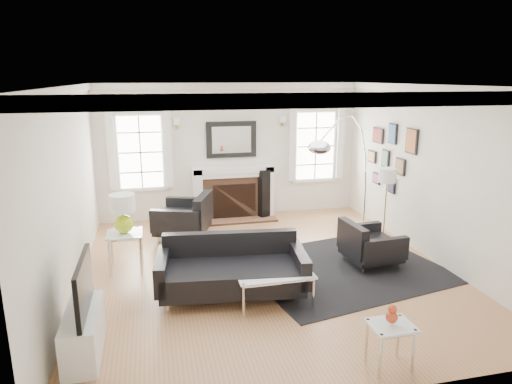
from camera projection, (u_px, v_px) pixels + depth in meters
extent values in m
plane|color=#996940|center=(266.00, 270.00, 7.09)|extent=(6.00, 6.00, 0.00)
cube|color=beige|center=(231.00, 151.00, 9.58)|extent=(5.50, 0.04, 2.80)
cube|color=beige|center=(352.00, 259.00, 3.91)|extent=(5.50, 0.04, 2.80)
cube|color=beige|center=(69.00, 193.00, 6.14)|extent=(0.04, 6.00, 2.80)
cube|color=beige|center=(431.00, 174.00, 7.34)|extent=(0.04, 6.00, 2.80)
cube|color=white|center=(267.00, 85.00, 6.40)|extent=(5.50, 6.00, 0.02)
cube|color=white|center=(267.00, 90.00, 6.42)|extent=(5.50, 6.00, 0.12)
cube|color=white|center=(198.00, 195.00, 9.43)|extent=(0.18, 0.38, 1.10)
cube|color=white|center=(268.00, 191.00, 9.76)|extent=(0.18, 0.38, 1.10)
cube|color=white|center=(233.00, 169.00, 9.48)|extent=(1.70, 0.38, 0.12)
cube|color=white|center=(233.00, 174.00, 9.50)|extent=(1.50, 0.34, 0.10)
cube|color=brown|center=(233.00, 197.00, 9.64)|extent=(1.30, 0.30, 0.90)
cube|color=black|center=(234.00, 201.00, 9.56)|extent=(0.90, 0.10, 0.76)
cube|color=brown|center=(236.00, 220.00, 9.49)|extent=(1.70, 0.50, 0.04)
cube|color=black|center=(231.00, 140.00, 9.48)|extent=(1.05, 0.06, 0.75)
cube|color=white|center=(232.00, 140.00, 9.45)|extent=(0.82, 0.02, 0.55)
cube|color=white|center=(140.00, 152.00, 9.13)|extent=(1.00, 0.05, 1.60)
cube|color=white|center=(140.00, 152.00, 9.11)|extent=(0.84, 0.02, 1.44)
cube|color=white|center=(111.00, 151.00, 8.91)|extent=(0.14, 0.05, 1.55)
cube|color=white|center=(168.00, 149.00, 9.15)|extent=(0.14, 0.05, 1.55)
cube|color=white|center=(315.00, 146.00, 9.94)|extent=(1.00, 0.05, 1.60)
cube|color=white|center=(315.00, 146.00, 9.91)|extent=(0.84, 0.02, 1.44)
cube|color=white|center=(292.00, 145.00, 9.71)|extent=(0.14, 0.05, 1.55)
cube|color=white|center=(340.00, 144.00, 9.95)|extent=(0.14, 0.05, 1.55)
cube|color=black|center=(412.00, 141.00, 7.79)|extent=(0.03, 0.34, 0.44)
cube|color=#B25C2F|center=(411.00, 141.00, 7.79)|extent=(0.01, 0.29, 0.39)
cube|color=black|center=(393.00, 134.00, 8.40)|extent=(0.03, 0.28, 0.38)
cube|color=#3A63A0|center=(392.00, 134.00, 8.39)|extent=(0.01, 0.23, 0.33)
cube|color=black|center=(378.00, 135.00, 8.94)|extent=(0.03, 0.40, 0.30)
cube|color=brown|center=(377.00, 135.00, 8.94)|extent=(0.01, 0.35, 0.25)
cube|color=black|center=(400.00, 166.00, 8.20)|extent=(0.03, 0.30, 0.30)
cube|color=olive|center=(399.00, 167.00, 8.20)|extent=(0.01, 0.25, 0.25)
cube|color=black|center=(385.00, 159.00, 8.71)|extent=(0.03, 0.26, 0.34)
cube|color=#57926F|center=(385.00, 159.00, 8.70)|extent=(0.01, 0.21, 0.29)
cube|color=black|center=(372.00, 156.00, 9.24)|extent=(0.03, 0.32, 0.24)
cube|color=tan|center=(371.00, 156.00, 9.24)|extent=(0.01, 0.27, 0.19)
cube|color=black|center=(392.00, 185.00, 8.53)|extent=(0.03, 0.24, 0.30)
cube|color=navy|center=(391.00, 185.00, 8.53)|extent=(0.01, 0.19, 0.25)
cube|color=black|center=(376.00, 178.00, 9.10)|extent=(0.03, 0.28, 0.22)
cube|color=#975873|center=(376.00, 178.00, 9.10)|extent=(0.01, 0.23, 0.17)
cube|color=white|center=(84.00, 333.00, 4.89)|extent=(0.35, 1.00, 0.50)
cube|color=black|center=(84.00, 286.00, 4.76)|extent=(0.05, 1.00, 0.58)
cube|color=black|center=(343.00, 268.00, 7.15)|extent=(3.34, 2.96, 0.01)
cube|color=black|center=(232.00, 276.00, 6.18)|extent=(1.98, 1.10, 0.32)
cube|color=black|center=(230.00, 249.00, 6.51)|extent=(1.90, 0.36, 0.53)
cube|color=black|center=(162.00, 271.00, 6.04)|extent=(0.25, 0.91, 0.40)
cube|color=black|center=(299.00, 264.00, 6.25)|extent=(0.25, 0.91, 0.40)
cube|color=black|center=(183.00, 222.00, 8.45)|extent=(1.15, 1.15, 0.33)
cube|color=black|center=(203.00, 210.00, 8.33)|extent=(0.46, 0.89, 0.56)
cube|color=black|center=(189.00, 208.00, 8.84)|extent=(0.88, 0.44, 0.42)
cube|color=black|center=(175.00, 222.00, 7.99)|extent=(0.88, 0.44, 0.42)
cube|color=black|center=(371.00, 249.00, 7.24)|extent=(0.82, 0.82, 0.29)
cube|color=black|center=(352.00, 238.00, 7.09)|extent=(0.19, 0.77, 0.48)
cube|color=black|center=(385.00, 250.00, 6.86)|extent=(0.77, 0.17, 0.36)
cube|color=black|center=(359.00, 234.00, 7.57)|extent=(0.77, 0.17, 0.36)
cube|color=silver|center=(270.00, 267.00, 6.13)|extent=(1.00, 1.00, 0.02)
cylinder|color=silver|center=(244.00, 301.00, 5.65)|extent=(0.04, 0.04, 0.44)
cylinder|color=silver|center=(314.00, 293.00, 5.85)|extent=(0.04, 0.04, 0.44)
cylinder|color=silver|center=(231.00, 271.00, 6.52)|extent=(0.04, 0.04, 0.44)
cylinder|color=silver|center=(292.00, 265.00, 6.72)|extent=(0.04, 0.04, 0.44)
cube|color=silver|center=(125.00, 234.00, 7.00)|extent=(0.54, 0.54, 0.02)
cylinder|color=silver|center=(109.00, 258.00, 6.81)|extent=(0.04, 0.04, 0.59)
cylinder|color=silver|center=(141.00, 255.00, 6.91)|extent=(0.04, 0.04, 0.59)
cylinder|color=silver|center=(112.00, 247.00, 7.24)|extent=(0.04, 0.04, 0.59)
cylinder|color=silver|center=(141.00, 245.00, 7.34)|extent=(0.04, 0.04, 0.59)
cube|color=silver|center=(391.00, 325.00, 4.61)|extent=(0.44, 0.37, 0.02)
cylinder|color=silver|center=(380.00, 357.00, 4.49)|extent=(0.04, 0.04, 0.49)
cylinder|color=silver|center=(413.00, 352.00, 4.57)|extent=(0.04, 0.04, 0.49)
cylinder|color=silver|center=(367.00, 340.00, 4.76)|extent=(0.04, 0.04, 0.49)
cylinder|color=silver|center=(398.00, 336.00, 4.84)|extent=(0.04, 0.04, 0.49)
sphere|color=#ABC718|center=(124.00, 224.00, 6.96)|extent=(0.29, 0.29, 0.29)
cylinder|color=#ABC718|center=(123.00, 215.00, 6.93)|extent=(0.04, 0.04, 0.11)
cylinder|color=white|center=(122.00, 203.00, 6.88)|extent=(0.38, 0.38, 0.27)
sphere|color=#B03116|center=(392.00, 317.00, 4.58)|extent=(0.12, 0.12, 0.12)
sphere|color=#B03116|center=(392.00, 309.00, 4.56)|extent=(0.09, 0.09, 0.09)
cube|color=white|center=(363.00, 230.00, 8.64)|extent=(0.25, 0.40, 0.20)
ellipsoid|color=silver|center=(319.00, 147.00, 6.76)|extent=(0.34, 0.34, 0.20)
cylinder|color=#AB8C3B|center=(382.00, 248.00, 7.95)|extent=(0.18, 0.18, 0.03)
cylinder|color=#AB8C3B|center=(385.00, 214.00, 7.80)|extent=(0.02, 0.02, 1.27)
cylinder|color=white|center=(388.00, 175.00, 7.63)|extent=(0.29, 0.29, 0.24)
cube|color=black|center=(263.00, 194.00, 9.60)|extent=(0.27, 0.27, 1.04)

